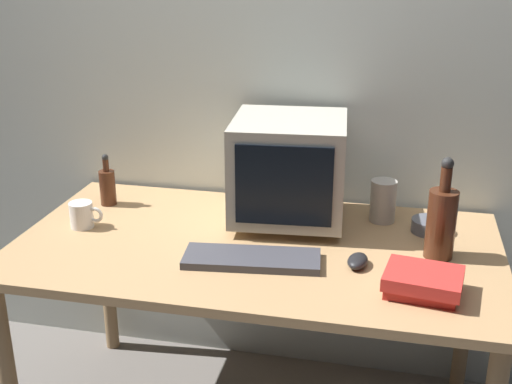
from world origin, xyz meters
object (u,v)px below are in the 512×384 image
object	(u,v)px
bottle_short	(108,186)
metal_canister	(383,201)
crt_monitor	(289,169)
computer_mouse	(358,261)
bottle_tall	(441,221)
mug	(82,215)
keyboard	(252,259)
cd_spindle	(429,226)
book_stack	(422,282)

from	to	relation	value
bottle_short	metal_canister	size ratio (longest dim) A/B	1.32
crt_monitor	computer_mouse	bearing A→B (deg)	-48.48
computer_mouse	bottle_tall	xyz separation A→B (m)	(0.24, 0.12, 0.10)
computer_mouse	mug	xyz separation A→B (m)	(-0.95, 0.09, 0.03)
keyboard	cd_spindle	world-z (taller)	cd_spindle
bottle_tall	bottle_short	size ratio (longest dim) A/B	1.65
bottle_tall	metal_canister	distance (m)	0.32
bottle_tall	cd_spindle	size ratio (longest dim) A/B	2.72
book_stack	mug	xyz separation A→B (m)	(-1.14, 0.22, 0.01)
bottle_short	metal_canister	distance (m)	1.01
metal_canister	book_stack	bearing A→B (deg)	-75.59
bottle_short	book_stack	distance (m)	1.23
keyboard	computer_mouse	distance (m)	0.32
keyboard	computer_mouse	xyz separation A→B (m)	(0.32, 0.04, 0.01)
computer_mouse	metal_canister	distance (m)	0.38
computer_mouse	metal_canister	xyz separation A→B (m)	(0.06, 0.37, 0.06)
metal_canister	bottle_short	bearing A→B (deg)	-176.41
crt_monitor	mug	xyz separation A→B (m)	(-0.68, -0.21, -0.15)
bottle_short	book_stack	size ratio (longest dim) A/B	0.85
computer_mouse	mug	size ratio (longest dim) A/B	0.83
crt_monitor	computer_mouse	distance (m)	0.44
computer_mouse	bottle_tall	bearing A→B (deg)	34.87
metal_canister	crt_monitor	bearing A→B (deg)	-167.40
book_stack	mug	size ratio (longest dim) A/B	1.94
bottle_tall	cd_spindle	bearing A→B (deg)	97.11
crt_monitor	bottle_tall	world-z (taller)	crt_monitor
mug	book_stack	bearing A→B (deg)	-11.15
bottle_tall	bottle_short	world-z (taller)	bottle_tall
bottle_short	cd_spindle	bearing A→B (deg)	-0.04
keyboard	bottle_tall	bearing A→B (deg)	9.83
computer_mouse	metal_canister	world-z (taller)	metal_canister
cd_spindle	bottle_tall	bearing A→B (deg)	-82.89
keyboard	metal_canister	bearing A→B (deg)	41.23
keyboard	book_stack	world-z (taller)	book_stack
keyboard	computer_mouse	size ratio (longest dim) A/B	4.20
bottle_tall	crt_monitor	bearing A→B (deg)	160.61
bottle_short	cd_spindle	world-z (taller)	bottle_short
book_stack	bottle_tall	bearing A→B (deg)	78.13
crt_monitor	bottle_short	size ratio (longest dim) A/B	2.11
book_stack	mug	bearing A→B (deg)	168.85
mug	cd_spindle	xyz separation A→B (m)	(1.17, 0.22, -0.02)
computer_mouse	crt_monitor	bearing A→B (deg)	139.35
computer_mouse	bottle_short	bearing A→B (deg)	169.77
bottle_tall	book_stack	distance (m)	0.27
bottle_short	computer_mouse	bearing A→B (deg)	-18.06
keyboard	book_stack	size ratio (longest dim) A/B	1.81
bottle_short	mug	bearing A→B (deg)	-89.03
mug	metal_canister	distance (m)	1.05
mug	cd_spindle	world-z (taller)	mug
crt_monitor	keyboard	xyz separation A→B (m)	(-0.05, -0.35, -0.18)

